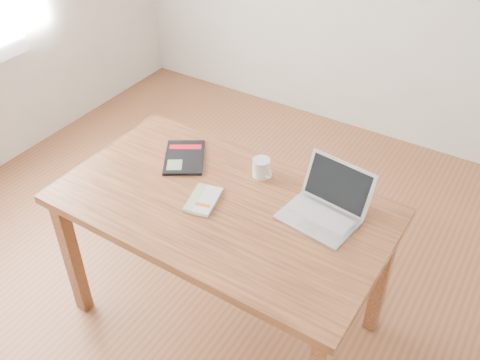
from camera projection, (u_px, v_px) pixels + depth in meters
The scene contains 6 objects.
room at pixel (202, 62), 1.91m from camera, with size 4.04×4.04×2.70m.
desk at pixel (223, 218), 2.29m from camera, with size 1.40×0.81×0.75m.
white_guidebook at pixel (203, 200), 2.23m from camera, with size 0.16×0.21×0.02m.
black_guidebook at pixel (184, 157), 2.48m from camera, with size 0.29×0.32×0.01m.
laptop at pixel (325, 207), 2.14m from camera, with size 0.33×0.31×0.20m.
coffee_mug at pixel (262, 168), 2.35m from camera, with size 0.11×0.08×0.08m.
Camera 1 is at (0.98, -1.42, 2.20)m, focal length 40.00 mm.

